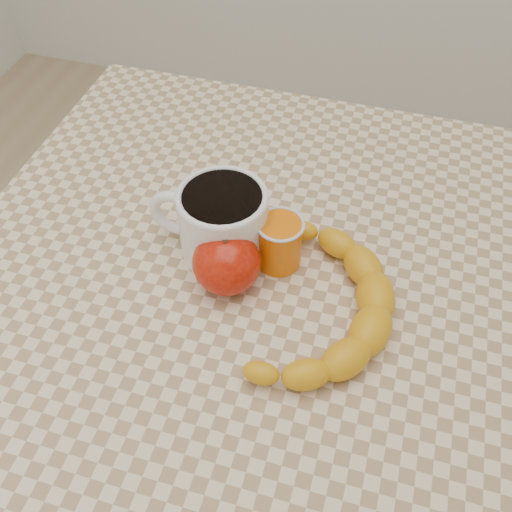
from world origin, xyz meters
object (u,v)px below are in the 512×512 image
(apple, at_px, (227,263))
(banana, at_px, (320,305))
(orange_juice_glass, at_px, (279,242))
(table, at_px, (256,305))
(coffee_mug, at_px, (221,220))

(apple, bearing_deg, banana, -8.88)
(orange_juice_glass, distance_m, apple, 0.08)
(banana, bearing_deg, orange_juice_glass, 142.47)
(table, height_order, orange_juice_glass, orange_juice_glass)
(table, relative_size, orange_juice_glass, 11.12)
(apple, relative_size, banana, 0.31)
(table, distance_m, banana, 0.16)
(coffee_mug, bearing_deg, apple, -65.42)
(orange_juice_glass, xyz_separation_m, apple, (-0.05, -0.05, 0.00))
(table, relative_size, coffee_mug, 4.98)
(orange_juice_glass, bearing_deg, apple, -135.07)
(orange_juice_glass, relative_size, apple, 0.71)
(table, bearing_deg, coffee_mug, 160.20)
(apple, bearing_deg, table, 53.26)
(orange_juice_glass, xyz_separation_m, banana, (0.07, -0.07, -0.01))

